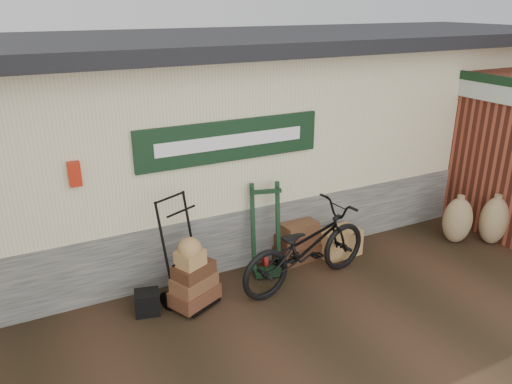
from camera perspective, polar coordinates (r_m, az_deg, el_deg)
ground at (r=6.78m, az=3.24°, el=-11.93°), size 80.00×80.00×0.00m
station_building at (r=8.42m, az=-6.03°, el=6.68°), size 14.40×4.10×3.20m
brick_outbuilding at (r=10.03m, az=23.67°, el=5.51°), size 1.71×4.51×2.62m
porter_trolley at (r=6.38m, az=-8.29°, el=-6.74°), size 0.90×0.81×1.47m
green_barrow at (r=7.09m, az=1.18°, el=-4.27°), size 0.56×0.51×1.31m
suitcase_stack at (r=7.58m, az=4.67°, el=-5.55°), size 0.71×0.48×0.60m
wicker_hamper at (r=7.83m, az=9.42°, el=-5.64°), size 0.65×0.44×0.41m
black_trunk at (r=6.54m, az=-12.32°, el=-12.24°), size 0.35×0.32×0.30m
bicycle at (r=6.83m, az=5.77°, el=-5.81°), size 1.03×2.19×1.22m
burlap_sack_left at (r=8.66m, az=22.03°, el=-3.02°), size 0.57×0.52×0.76m
burlap_sack_right at (r=8.85m, az=25.54°, el=-2.97°), size 0.52×0.44×0.79m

